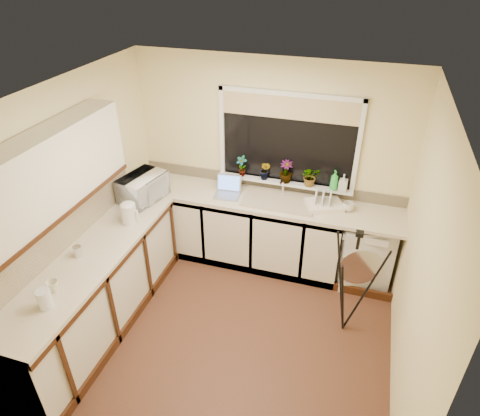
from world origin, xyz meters
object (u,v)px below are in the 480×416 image
object	(u,v)px
tripod	(351,284)
washing_machine	(362,250)
plant_c	(286,172)
microwave	(143,188)
dish_rack	(324,205)
glass_jug	(45,299)
cup_back	(348,207)
plant_d	(311,176)
plant_b	(265,171)
plant_a	(242,166)
cup_left	(53,286)
laptop	(228,190)
steel_jar	(78,251)
soap_bottle_clear	(343,183)
kettle	(129,214)
soap_bottle_green	(334,180)

from	to	relation	value
tripod	washing_machine	bearing A→B (deg)	73.86
tripod	plant_c	distance (m)	1.50
microwave	dish_rack	bearing A→B (deg)	-65.60
glass_jug	cup_back	bearing A→B (deg)	45.25
plant_d	washing_machine	bearing A→B (deg)	-14.11
plant_b	plant_c	bearing A→B (deg)	2.78
dish_rack	cup_back	xyz separation A→B (m)	(0.26, 0.01, 0.02)
plant_a	cup_left	xyz separation A→B (m)	(-0.99, -2.23, -0.23)
plant_b	cup_back	distance (m)	1.03
laptop	plant_a	bearing A→B (deg)	58.73
steel_jar	cup_back	xyz separation A→B (m)	(2.36, 1.59, -0.01)
steel_jar	soap_bottle_clear	size ratio (longest dim) A/B	0.55
kettle	cup_left	world-z (taller)	kettle
plant_a	plant_b	distance (m)	0.29
microwave	cup_left	size ratio (longest dim) A/B	4.94
glass_jug	plant_d	size ratio (longest dim) A/B	0.73
glass_jug	cup_back	world-z (taller)	glass_jug
dish_rack	microwave	distance (m)	2.07
plant_c	kettle	bearing A→B (deg)	-142.44
microwave	kettle	bearing A→B (deg)	-157.11
plant_a	dish_rack	bearing A→B (deg)	-10.02
laptop	glass_jug	distance (m)	2.34
laptop	microwave	world-z (taller)	microwave
tripod	cup_back	world-z (taller)	tripod
plant_a	plant_c	bearing A→B (deg)	0.88
laptop	cup_back	xyz separation A→B (m)	(1.39, 0.04, -0.01)
plant_d	soap_bottle_green	distance (m)	0.27
plant_a	plant_d	distance (m)	0.82
kettle	plant_d	world-z (taller)	plant_d
kettle	cup_left	size ratio (longest dim) A/B	1.99
tripod	plant_b	distance (m)	1.64
plant_a	soap_bottle_green	size ratio (longest dim) A/B	1.09
kettle	cup_back	bearing A→B (deg)	22.94
plant_c	plant_a	bearing A→B (deg)	-179.12
tripod	steel_jar	world-z (taller)	tripod
laptop	cup_left	bearing A→B (deg)	-119.38
soap_bottle_clear	cup_back	size ratio (longest dim) A/B	1.60
dish_rack	plant_d	size ratio (longest dim) A/B	1.66
steel_jar	plant_d	size ratio (longest dim) A/B	0.47
soap_bottle_clear	steel_jar	bearing A→B (deg)	-142.40
washing_machine	soap_bottle_clear	distance (m)	0.83
steel_jar	soap_bottle_green	size ratio (longest dim) A/B	0.47
plant_c	soap_bottle_clear	size ratio (longest dim) A/B	1.32
microwave	plant_b	size ratio (longest dim) A/B	2.30
kettle	cup_left	distance (m)	1.14
laptop	dish_rack	size ratio (longest dim) A/B	0.81
laptop	plant_c	bearing A→B (deg)	13.77
plant_a	cup_left	bearing A→B (deg)	-114.05
plant_b	soap_bottle_clear	distance (m)	0.90
washing_machine	soap_bottle_green	bearing A→B (deg)	143.00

